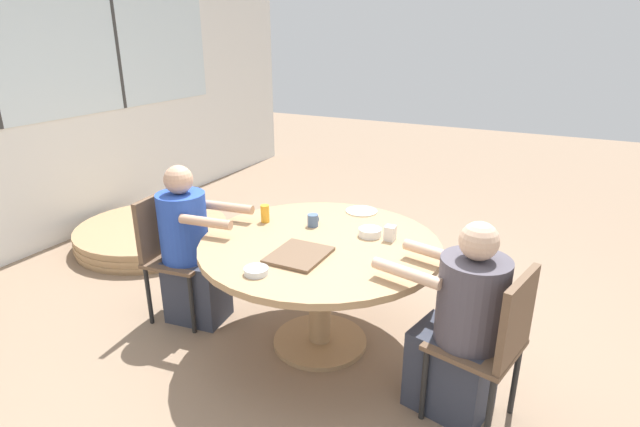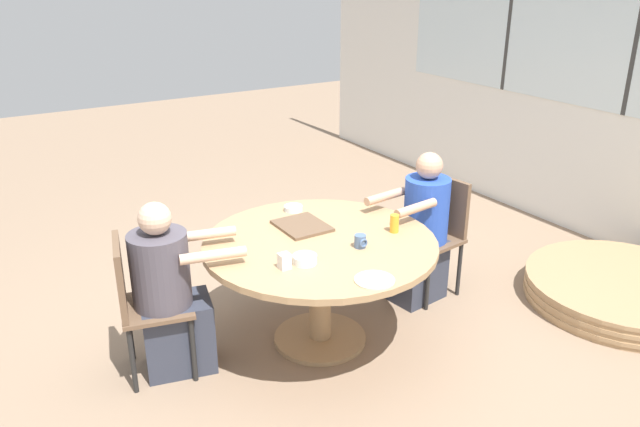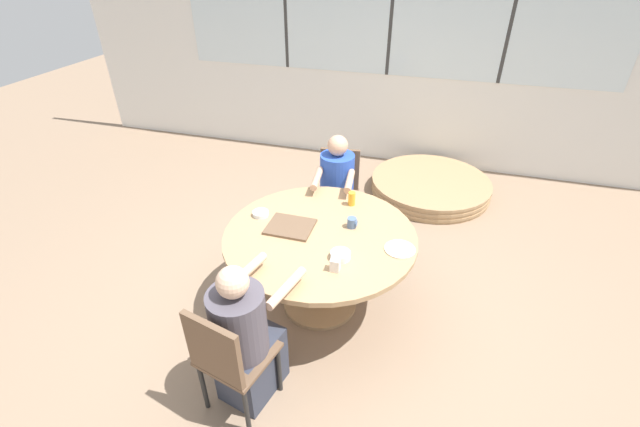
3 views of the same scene
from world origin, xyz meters
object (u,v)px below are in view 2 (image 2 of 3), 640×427
person_woman_green_shirt (170,298)px  bowl_cereal (293,208)px  person_man_blue_shirt (421,236)px  coffee_mug (360,241)px  folded_table_stack (623,290)px  chair_for_woman_green_shirt (139,296)px  bowl_white_shallow (305,259)px  juice_glass (394,223)px  milk_carton_small (284,261)px  chair_for_man_blue_shirt (437,226)px

person_woman_green_shirt → bowl_cereal: size_ratio=8.53×
person_woman_green_shirt → person_man_blue_shirt: (0.10, 1.82, 0.01)m
coffee_mug → folded_table_stack: (0.52, 1.98, -0.66)m
chair_for_woman_green_shirt → bowl_white_shallow: (0.47, 0.83, 0.22)m
chair_for_woman_green_shirt → person_man_blue_shirt: (0.14, 1.98, -0.03)m
chair_for_woman_green_shirt → folded_table_stack: bearing=86.2°
juice_glass → milk_carton_small: 0.84m
juice_glass → bowl_white_shallow: size_ratio=0.83×
person_man_blue_shirt → milk_carton_small: size_ratio=12.27×
milk_carton_small → coffee_mug: bearing=90.4°
milk_carton_small → juice_glass: bearing=95.5°
milk_carton_small → bowl_white_shallow: milk_carton_small is taller
bowl_white_shallow → bowl_cereal: size_ratio=1.10×
person_woman_green_shirt → juice_glass: 1.44m
bowl_cereal → folded_table_stack: bearing=58.3°
juice_glass → person_man_blue_shirt: bearing=118.6°
person_woman_green_shirt → bowl_white_shallow: bearing=70.5°
person_man_blue_shirt → juice_glass: bearing=111.6°
bowl_cereal → person_woman_green_shirt: bearing=-72.9°
person_man_blue_shirt → bowl_cereal: size_ratio=8.67×
person_woman_green_shirt → bowl_cereal: 1.08m
person_woman_green_shirt → milk_carton_small: size_ratio=12.07×
bowl_cereal → person_man_blue_shirt: bearing=63.2°
coffee_mug → person_man_blue_shirt: bearing=112.8°
person_man_blue_shirt → coffee_mug: size_ratio=13.83×
juice_glass → milk_carton_small: juice_glass is taller
chair_for_man_blue_shirt → person_woman_green_shirt: 1.99m
juice_glass → bowl_white_shallow: 0.71m
bowl_white_shallow → chair_for_man_blue_shirt: bearing=104.8°
person_woman_green_shirt → milk_carton_small: person_woman_green_shirt is taller
bowl_white_shallow → bowl_cereal: bearing=155.1°
bowl_white_shallow → folded_table_stack: 2.51m
coffee_mug → bowl_white_shallow: size_ratio=0.57×
bowl_white_shallow → bowl_cereal: (-0.74, 0.34, -0.01)m
bowl_cereal → coffee_mug: bearing=3.6°
juice_glass → folded_table_stack: bearing=70.2°
chair_for_man_blue_shirt → milk_carton_small: bearing=96.4°
chair_for_woman_green_shirt → milk_carton_small: bearing=69.8°
coffee_mug → milk_carton_small: (0.00, -0.52, 0.01)m
chair_for_man_blue_shirt → bowl_cereal: bearing=61.3°
bowl_white_shallow → bowl_cereal: 0.81m
chair_for_woman_green_shirt → person_man_blue_shirt: 1.99m
chair_for_woman_green_shirt → bowl_cereal: size_ratio=6.87×
person_woman_green_shirt → folded_table_stack: person_woman_green_shirt is taller
chair_for_man_blue_shirt → person_man_blue_shirt: size_ratio=0.79×
bowl_cereal → bowl_white_shallow: bearing=-24.9°
chair_for_woman_green_shirt → bowl_white_shallow: size_ratio=6.24×
chair_for_man_blue_shirt → person_woman_green_shirt: person_woman_green_shirt is taller
chair_for_woman_green_shirt → juice_glass: chair_for_woman_green_shirt is taller
person_woman_green_shirt → juice_glass: bearing=89.2°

